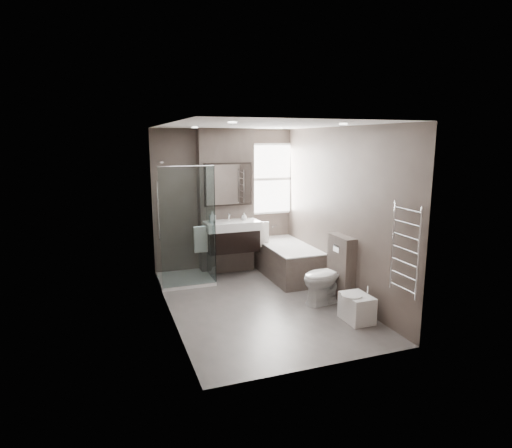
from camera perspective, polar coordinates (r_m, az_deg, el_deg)
name	(u,v)px	position (r m, az deg, el deg)	size (l,w,h in m)	color
room	(260,218)	(6.11, 0.55, 0.77)	(2.70, 3.90, 2.70)	#5A5553
vanity_pier	(226,202)	(7.77, -4.02, 2.99)	(1.00, 0.25, 2.60)	#524741
vanity	(232,236)	(7.54, -3.24, -1.57)	(0.95, 0.47, 0.66)	black
mirror_cabinet	(228,184)	(7.58, -3.72, 5.29)	(0.86, 0.08, 0.76)	black
towel_left	(201,240)	(7.39, -7.35, -2.08)	(0.24, 0.06, 0.44)	silver
towel_right	(262,235)	(7.71, 0.80, -1.44)	(0.24, 0.06, 0.44)	silver
shower_enclosure	(191,254)	(7.36, -8.67, -4.01)	(0.90, 0.90, 2.00)	white
bathtub	(287,259)	(7.67, 4.16, -4.66)	(0.75, 1.60, 0.57)	#524741
window	(270,179)	(8.11, 1.90, 6.02)	(0.98, 0.06, 1.33)	white
toilet	(327,277)	(6.49, 9.48, -6.95)	(0.45, 0.79, 0.80)	white
cistern_box	(341,268)	(6.59, 11.26, -5.82)	(0.19, 0.55, 1.00)	#524741
bidet	(357,307)	(6.00, 13.26, -10.76)	(0.40, 0.45, 0.48)	white
towel_radiator	(405,250)	(5.39, 19.28, -3.23)	(0.03, 0.49, 1.10)	silver
soap_bottle_a	(213,217)	(7.37, -5.79, 0.96)	(0.09, 0.09, 0.21)	white
soap_bottle_b	(244,216)	(7.59, -1.59, 1.02)	(0.10, 0.10, 0.13)	white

